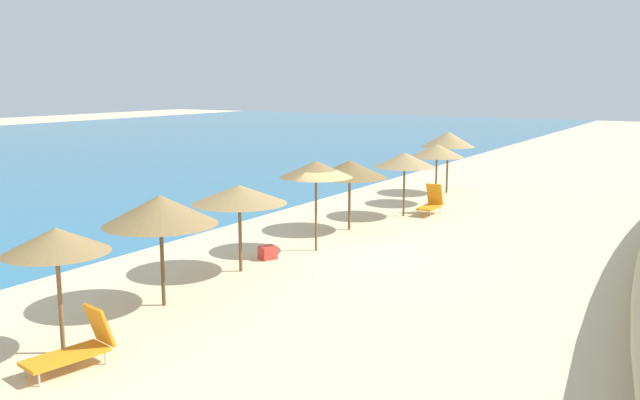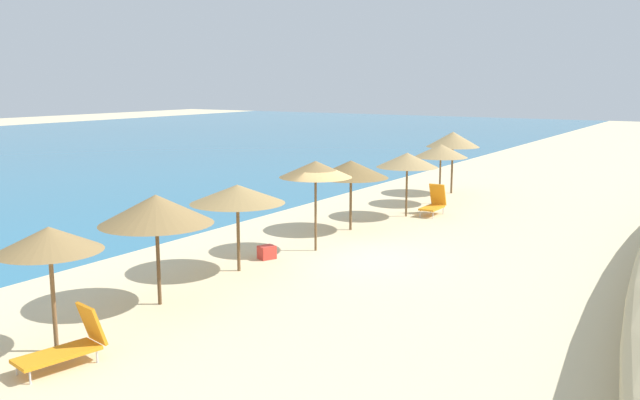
{
  "view_description": "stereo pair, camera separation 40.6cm",
  "coord_description": "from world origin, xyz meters",
  "px_view_note": "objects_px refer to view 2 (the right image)",
  "views": [
    {
      "loc": [
        -17.45,
        -9.36,
        5.14
      ],
      "look_at": [
        0.6,
        1.48,
        1.47
      ],
      "focal_mm": 38.26,
      "sensor_mm": 36.0,
      "label": 1
    },
    {
      "loc": [
        -17.24,
        -9.71,
        5.14
      ],
      "look_at": [
        0.6,
        1.48,
        1.47
      ],
      "focal_mm": 38.26,
      "sensor_mm": 36.0,
      "label": 2
    }
  ],
  "objects_px": {
    "beach_umbrella_7": "(441,151)",
    "beach_umbrella_8": "(453,139)",
    "beach_umbrella_6": "(407,160)",
    "lounge_chair_0": "(434,203)",
    "beach_umbrella_1": "(49,240)",
    "lounge_chair_1": "(68,345)",
    "beach_umbrella_2": "(156,209)",
    "cooler_box": "(267,252)",
    "beach_umbrella_4": "(316,169)",
    "beach_umbrella_3": "(237,194)",
    "beach_umbrella_5": "(351,169)"
  },
  "relations": [
    {
      "from": "beach_umbrella_8",
      "to": "cooler_box",
      "type": "relative_size",
      "value": 6.2
    },
    {
      "from": "beach_umbrella_6",
      "to": "lounge_chair_1",
      "type": "bearing_deg",
      "value": -177.4
    },
    {
      "from": "beach_umbrella_8",
      "to": "lounge_chair_0",
      "type": "xyz_separation_m",
      "value": [
        -5.3,
        -1.35,
        -2.04
      ]
    },
    {
      "from": "beach_umbrella_2",
      "to": "beach_umbrella_5",
      "type": "relative_size",
      "value": 1.0
    },
    {
      "from": "beach_umbrella_6",
      "to": "beach_umbrella_7",
      "type": "height_order",
      "value": "beach_umbrella_7"
    },
    {
      "from": "lounge_chair_0",
      "to": "lounge_chair_1",
      "type": "relative_size",
      "value": 0.82
    },
    {
      "from": "lounge_chair_0",
      "to": "beach_umbrella_3",
      "type": "bearing_deg",
      "value": 81.84
    },
    {
      "from": "beach_umbrella_1",
      "to": "beach_umbrella_5",
      "type": "relative_size",
      "value": 0.94
    },
    {
      "from": "lounge_chair_0",
      "to": "cooler_box",
      "type": "height_order",
      "value": "lounge_chair_0"
    },
    {
      "from": "beach_umbrella_1",
      "to": "beach_umbrella_5",
      "type": "height_order",
      "value": "beach_umbrella_1"
    },
    {
      "from": "beach_umbrella_6",
      "to": "beach_umbrella_8",
      "type": "bearing_deg",
      "value": 5.27
    },
    {
      "from": "beach_umbrella_1",
      "to": "beach_umbrella_6",
      "type": "height_order",
      "value": "beach_umbrella_6"
    },
    {
      "from": "beach_umbrella_7",
      "to": "lounge_chair_0",
      "type": "bearing_deg",
      "value": -162.54
    },
    {
      "from": "lounge_chair_0",
      "to": "lounge_chair_1",
      "type": "distance_m",
      "value": 17.0
    },
    {
      "from": "cooler_box",
      "to": "lounge_chair_1",
      "type": "bearing_deg",
      "value": -169.65
    },
    {
      "from": "beach_umbrella_5",
      "to": "lounge_chair_1",
      "type": "xyz_separation_m",
      "value": [
        -12.85,
        -1.35,
        -1.75
      ]
    },
    {
      "from": "beach_umbrella_2",
      "to": "beach_umbrella_6",
      "type": "bearing_deg",
      "value": -1.78
    },
    {
      "from": "beach_umbrella_5",
      "to": "beach_umbrella_8",
      "type": "height_order",
      "value": "beach_umbrella_8"
    },
    {
      "from": "lounge_chair_1",
      "to": "lounge_chair_0",
      "type": "bearing_deg",
      "value": -78.72
    },
    {
      "from": "beach_umbrella_5",
      "to": "beach_umbrella_3",
      "type": "bearing_deg",
      "value": 179.96
    },
    {
      "from": "beach_umbrella_6",
      "to": "cooler_box",
      "type": "xyz_separation_m",
      "value": [
        -8.03,
        0.75,
        -1.99
      ]
    },
    {
      "from": "beach_umbrella_2",
      "to": "beach_umbrella_6",
      "type": "height_order",
      "value": "beach_umbrella_2"
    },
    {
      "from": "beach_umbrella_1",
      "to": "beach_umbrella_3",
      "type": "distance_m",
      "value": 6.35
    },
    {
      "from": "beach_umbrella_7",
      "to": "beach_umbrella_5",
      "type": "bearing_deg",
      "value": 174.29
    },
    {
      "from": "beach_umbrella_5",
      "to": "beach_umbrella_4",
      "type": "bearing_deg",
      "value": -170.02
    },
    {
      "from": "beach_umbrella_8",
      "to": "beach_umbrella_1",
      "type": "bearing_deg",
      "value": -178.62
    },
    {
      "from": "beach_umbrella_7",
      "to": "beach_umbrella_8",
      "type": "distance_m",
      "value": 3.0
    },
    {
      "from": "beach_umbrella_4",
      "to": "lounge_chair_1",
      "type": "relative_size",
      "value": 1.66
    },
    {
      "from": "beach_umbrella_4",
      "to": "beach_umbrella_6",
      "type": "distance_m",
      "value": 6.43
    },
    {
      "from": "beach_umbrella_2",
      "to": "lounge_chair_1",
      "type": "xyz_separation_m",
      "value": [
        -3.4,
        -1.12,
        -1.86
      ]
    },
    {
      "from": "lounge_chair_0",
      "to": "lounge_chair_1",
      "type": "bearing_deg",
      "value": 89.39
    },
    {
      "from": "beach_umbrella_7",
      "to": "beach_umbrella_2",
      "type": "bearing_deg",
      "value": 178.47
    },
    {
      "from": "beach_umbrella_6",
      "to": "cooler_box",
      "type": "bearing_deg",
      "value": 174.69
    },
    {
      "from": "beach_umbrella_5",
      "to": "lounge_chair_1",
      "type": "bearing_deg",
      "value": -173.99
    },
    {
      "from": "beach_umbrella_5",
      "to": "lounge_chair_0",
      "type": "bearing_deg",
      "value": -18.62
    },
    {
      "from": "beach_umbrella_3",
      "to": "beach_umbrella_7",
      "type": "bearing_deg",
      "value": -2.95
    },
    {
      "from": "beach_umbrella_3",
      "to": "lounge_chair_1",
      "type": "xyz_separation_m",
      "value": [
        -6.63,
        -1.36,
        -1.74
      ]
    },
    {
      "from": "beach_umbrella_3",
      "to": "lounge_chair_0",
      "type": "relative_size",
      "value": 1.89
    },
    {
      "from": "beach_umbrella_5",
      "to": "beach_umbrella_6",
      "type": "xyz_separation_m",
      "value": [
        3.26,
        -0.62,
        0.04
      ]
    },
    {
      "from": "beach_umbrella_6",
      "to": "beach_umbrella_8",
      "type": "relative_size",
      "value": 0.86
    },
    {
      "from": "beach_umbrella_6",
      "to": "lounge_chair_0",
      "type": "distance_m",
      "value": 2.09
    },
    {
      "from": "beach_umbrella_4",
      "to": "cooler_box",
      "type": "bearing_deg",
      "value": 156.97
    },
    {
      "from": "beach_umbrella_2",
      "to": "beach_umbrella_3",
      "type": "distance_m",
      "value": 3.24
    },
    {
      "from": "beach_umbrella_6",
      "to": "lounge_chair_0",
      "type": "relative_size",
      "value": 1.81
    },
    {
      "from": "lounge_chair_1",
      "to": "cooler_box",
      "type": "bearing_deg",
      "value": -68.21
    },
    {
      "from": "beach_umbrella_1",
      "to": "lounge_chair_1",
      "type": "height_order",
      "value": "beach_umbrella_1"
    },
    {
      "from": "beach_umbrella_1",
      "to": "beach_umbrella_3",
      "type": "height_order",
      "value": "beach_umbrella_1"
    },
    {
      "from": "beach_umbrella_3",
      "to": "beach_umbrella_8",
      "type": "bearing_deg",
      "value": -0.2
    },
    {
      "from": "cooler_box",
      "to": "beach_umbrella_5",
      "type": "bearing_deg",
      "value": -1.5
    },
    {
      "from": "beach_umbrella_1",
      "to": "lounge_chair_1",
      "type": "relative_size",
      "value": 1.47
    }
  ]
}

